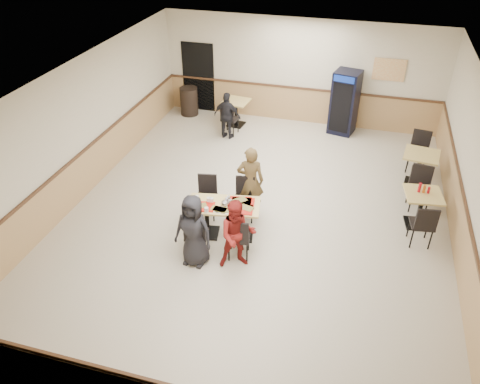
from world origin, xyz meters
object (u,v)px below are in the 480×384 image
(lone_diner, at_px, (227,116))
(main_table, at_px, (224,215))
(side_table_near, at_px, (421,204))
(side_table_far, at_px, (420,164))
(trash_bin, at_px, (189,101))
(diner_woman_left, at_px, (193,231))
(back_table, at_px, (236,109))
(diner_man_opposite, at_px, (250,181))
(diner_woman_right, at_px, (237,235))
(pepsi_cooler, at_px, (344,103))

(lone_diner, bearing_deg, main_table, 114.02)
(side_table_near, height_order, side_table_far, side_table_far)
(trash_bin, bearing_deg, side_table_near, -31.07)
(main_table, distance_m, diner_woman_left, 0.99)
(side_table_near, height_order, back_table, side_table_near)
(lone_diner, height_order, back_table, lone_diner)
(diner_man_opposite, xyz_separation_m, back_table, (-1.50, 4.12, -0.28))
(side_table_far, height_order, back_table, side_table_far)
(diner_woman_left, relative_size, side_table_near, 1.79)
(back_table, bearing_deg, diner_man_opposite, -69.98)
(diner_woman_right, bearing_deg, pepsi_cooler, 55.68)
(diner_woman_left, relative_size, pepsi_cooler, 0.82)
(diner_woman_right, bearing_deg, lone_diner, 86.76)
(side_table_far, bearing_deg, lone_diner, 167.37)
(side_table_far, distance_m, pepsi_cooler, 3.11)
(main_table, bearing_deg, back_table, 93.28)
(side_table_far, bearing_deg, diner_man_opposite, -148.70)
(side_table_far, bearing_deg, trash_bin, 160.55)
(diner_woman_left, distance_m, side_table_far, 5.71)
(main_table, relative_size, side_table_far, 1.74)
(diner_woman_right, height_order, side_table_near, diner_woman_right)
(pepsi_cooler, bearing_deg, diner_woman_left, -95.99)
(diner_woman_right, xyz_separation_m, lone_diner, (-1.71, 4.96, -0.04))
(diner_woman_left, height_order, diner_woman_right, diner_woman_left)
(diner_man_opposite, bearing_deg, diner_woman_right, 85.15)
(main_table, distance_m, back_table, 5.18)
(main_table, bearing_deg, lone_diner, 95.93)
(lone_diner, height_order, side_table_far, lone_diner)
(back_table, distance_m, pepsi_cooler, 3.08)
(side_table_near, relative_size, trash_bin, 0.96)
(main_table, xyz_separation_m, side_table_far, (3.81, 3.05, 0.05))
(side_table_near, bearing_deg, lone_diner, 151.07)
(diner_woman_left, distance_m, side_table_near, 4.71)
(diner_man_opposite, height_order, side_table_far, diner_man_opposite)
(lone_diner, bearing_deg, side_table_far, 175.26)
(diner_woman_right, distance_m, back_table, 6.07)
(side_table_far, height_order, pepsi_cooler, pepsi_cooler)
(side_table_near, distance_m, trash_bin, 7.70)
(main_table, relative_size, pepsi_cooler, 0.85)
(side_table_near, height_order, pepsi_cooler, pepsi_cooler)
(diner_woman_right, bearing_deg, diner_man_opposite, 74.60)
(main_table, xyz_separation_m, diner_woman_right, (0.50, -0.78, 0.21))
(diner_woman_left, bearing_deg, diner_woman_right, 14.55)
(lone_diner, xyz_separation_m, back_table, (-0.00, 0.86, -0.16))
(diner_woman_left, distance_m, diner_man_opposite, 1.93)
(diner_man_opposite, relative_size, trash_bin, 1.85)
(diner_man_opposite, relative_size, back_table, 1.99)
(diner_woman_left, bearing_deg, back_table, 103.08)
(diner_man_opposite, bearing_deg, side_table_near, 176.44)
(lone_diner, xyz_separation_m, side_table_far, (5.01, -1.12, -0.12))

